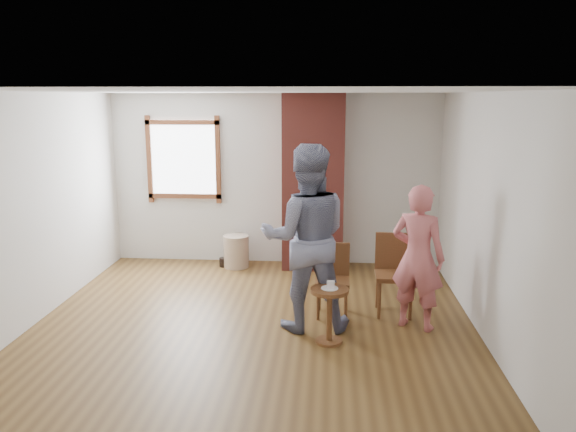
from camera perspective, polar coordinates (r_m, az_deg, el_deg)
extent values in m
plane|color=brown|center=(6.33, -3.77, -11.72)|extent=(5.50, 5.50, 0.00)
cube|color=silver|center=(8.62, -1.37, 3.72)|extent=(5.00, 0.04, 2.60)
cube|color=silver|center=(6.75, -25.45, 0.20)|extent=(0.04, 5.50, 2.60)
cube|color=silver|center=(6.10, 19.99, -0.50)|extent=(0.04, 5.50, 2.60)
cube|color=white|center=(5.80, -4.13, 12.52)|extent=(5.00, 5.50, 0.04)
cube|color=brown|center=(8.79, -10.57, 5.65)|extent=(1.14, 0.06, 1.34)
cube|color=white|center=(8.81, -10.54, 5.66)|extent=(1.00, 0.02, 1.20)
cube|color=brown|center=(8.33, 2.58, 3.42)|extent=(0.90, 0.50, 2.60)
cylinder|color=tan|center=(8.57, -5.28, -3.59)|extent=(0.44, 0.44, 0.49)
cylinder|color=black|center=(8.65, -6.54, -4.69)|extent=(0.15, 0.15, 0.14)
cube|color=brown|center=(6.65, 4.54, -6.62)|extent=(0.40, 0.40, 0.05)
cylinder|color=brown|center=(6.58, 3.07, -8.78)|extent=(0.04, 0.04, 0.42)
cylinder|color=brown|center=(6.58, 5.89, -8.84)|extent=(0.04, 0.04, 0.42)
cylinder|color=brown|center=(6.88, 3.19, -7.84)|extent=(0.04, 0.04, 0.42)
cylinder|color=brown|center=(6.88, 5.87, -7.89)|extent=(0.04, 0.04, 0.42)
cube|color=brown|center=(6.76, 4.59, -4.44)|extent=(0.40, 0.05, 0.42)
cube|color=brown|center=(6.78, 10.75, -5.98)|extent=(0.45, 0.45, 0.05)
cylinder|color=brown|center=(6.68, 9.25, -8.37)|extent=(0.04, 0.04, 0.47)
cylinder|color=brown|center=(6.71, 12.34, -8.39)|extent=(0.04, 0.04, 0.47)
cylinder|color=brown|center=(7.02, 9.08, -7.35)|extent=(0.04, 0.04, 0.47)
cylinder|color=brown|center=(7.05, 12.01, -7.38)|extent=(0.04, 0.04, 0.47)
cube|color=brown|center=(6.91, 10.69, -3.59)|extent=(0.44, 0.05, 0.47)
cylinder|color=brown|center=(5.88, 4.25, -7.55)|extent=(0.40, 0.40, 0.04)
cylinder|color=brown|center=(5.99, 4.20, -10.16)|extent=(0.06, 0.06, 0.54)
cylinder|color=brown|center=(6.09, 4.16, -12.56)|extent=(0.28, 0.28, 0.03)
cylinder|color=white|center=(5.87, 4.25, -7.32)|extent=(0.18, 0.18, 0.01)
cube|color=white|center=(5.86, 4.36, -7.01)|extent=(0.08, 0.07, 0.06)
imported|color=#131535|center=(6.14, 1.83, -2.25)|extent=(1.08, 0.88, 2.06)
imported|color=#CA6568|center=(6.35, 13.05, -4.12)|extent=(0.71, 0.61, 1.63)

